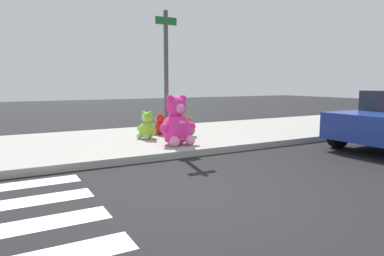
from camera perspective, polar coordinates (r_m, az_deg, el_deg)
ground_plane at (r=4.66m, az=8.07°, el=-12.82°), size 60.00×60.00×0.00m
sidewalk at (r=9.20m, az=-11.95°, el=-2.31°), size 28.00×4.40×0.15m
sign_pole at (r=8.68m, az=-4.27°, el=9.01°), size 0.56×0.11×3.20m
plush_pink_large at (r=8.21m, az=-2.47°, el=0.54°), size 0.91×0.80×1.18m
plush_lime at (r=9.18m, az=-7.47°, el=0.08°), size 0.52×0.51×0.73m
plush_red at (r=9.83m, az=-5.33°, el=0.31°), size 0.43×0.43×0.60m
plush_brown at (r=9.54m, az=-0.60°, el=0.01°), size 0.40×0.40×0.56m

